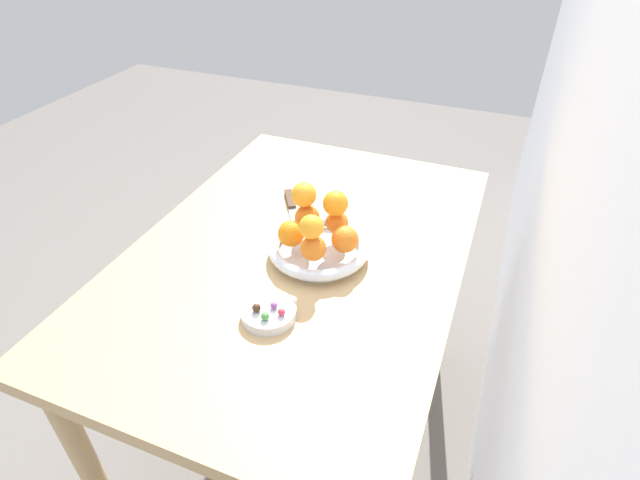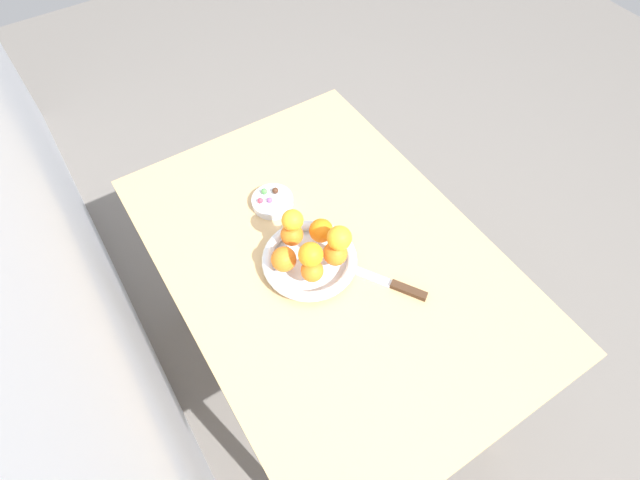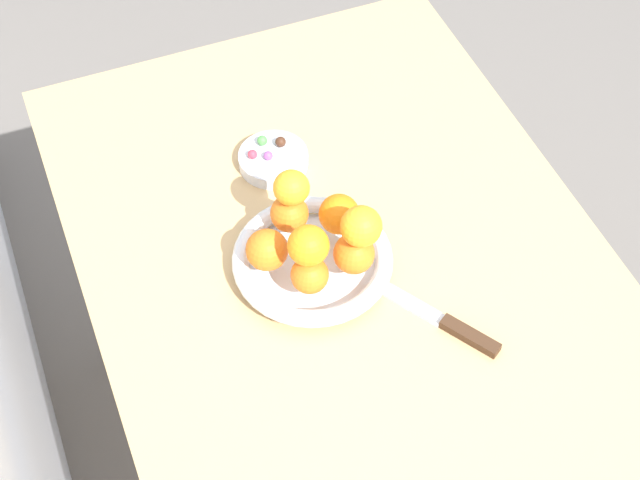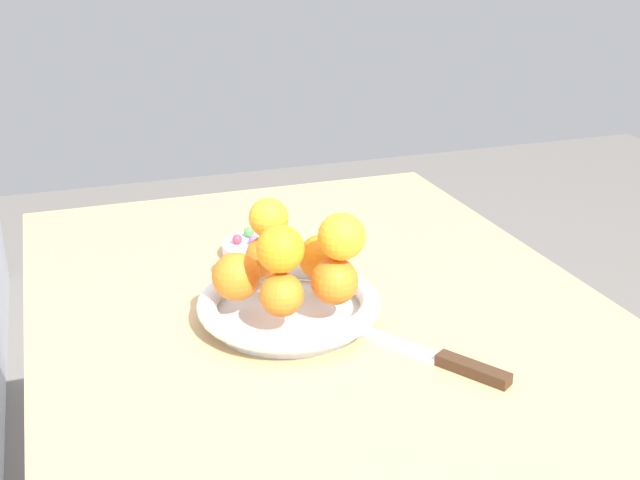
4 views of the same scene
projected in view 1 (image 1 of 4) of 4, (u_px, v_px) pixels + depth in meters
The scene contains 18 objects.
ground_plane at pixel (305, 429), 1.63m from camera, with size 6.00×6.00×0.00m, color slate.
wall_back at pixel (632, 53), 0.73m from camera, with size 4.00×0.05×2.50m, color silver.
dining_table at pixel (300, 276), 1.24m from camera, with size 1.10×0.76×0.74m.
fruit_bowl at pixel (319, 248), 1.15m from camera, with size 0.24×0.24×0.04m.
candy_dish at pixel (269, 313), 1.00m from camera, with size 0.11×0.11×0.02m, color silver.
orange_0 at pixel (337, 222), 1.16m from camera, with size 0.05×0.05×0.05m, color orange.
orange_1 at pixel (307, 217), 1.17m from camera, with size 0.06×0.06×0.06m, color orange.
orange_2 at pixel (290, 233), 1.12m from camera, with size 0.06×0.06×0.06m, color orange.
orange_3 at pixel (313, 248), 1.08m from camera, with size 0.06×0.06×0.06m, color orange.
orange_4 at pixel (345, 239), 1.10m from camera, with size 0.06×0.06×0.06m, color orange.
orange_5 at pixel (304, 195), 1.14m from camera, with size 0.06×0.06×0.06m, color orange.
orange_6 at pixel (336, 203), 1.12m from camera, with size 0.06×0.06×0.06m, color orange.
orange_7 at pixel (311, 227), 1.05m from camera, with size 0.05×0.05×0.05m, color orange.
candy_ball_0 at pixel (265, 316), 0.96m from camera, with size 0.02×0.02×0.02m, color #4C9947.
candy_ball_1 at pixel (282, 312), 0.97m from camera, with size 0.02×0.02×0.02m, color #C6384C.
candy_ball_2 at pixel (274, 305), 0.99m from camera, with size 0.01×0.01×0.01m, color #8C4C99.
candy_ball_3 at pixel (256, 308), 0.98m from camera, with size 0.02×0.02×0.02m, color #472819.
knife at pixel (293, 212), 1.31m from camera, with size 0.23×0.16×0.01m.
Camera 1 is at (0.86, 0.39, 1.46)m, focal length 28.00 mm.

